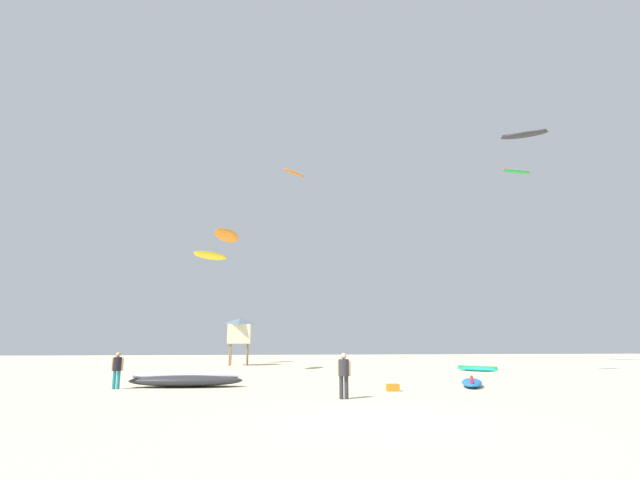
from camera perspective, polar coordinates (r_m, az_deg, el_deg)
The scene contains 13 objects.
ground_plane at distance 14.81m, azimuth 7.14°, elevation -20.34°, with size 120.00×120.00×0.00m, color beige.
person_foreground at distance 19.94m, azimuth 2.79°, elevation -15.14°, with size 0.58×0.40×1.76m.
person_midground at distance 25.58m, azimuth -22.59°, elevation -13.57°, with size 0.56×0.38×1.69m.
kite_grounded_near at distance 26.20m, azimuth 17.31°, elevation -15.58°, with size 2.24×3.60×0.42m.
kite_grounded_mid at distance 38.47m, azimuth 17.89°, elevation -14.10°, with size 2.86×2.85×0.38m.
kite_grounded_far at distance 25.60m, azimuth -15.37°, elevation -15.53°, with size 5.50×1.62×0.68m.
lifeguard_tower at distance 45.07m, azimuth -9.38°, elevation -10.37°, with size 2.30×2.30×4.15m.
cooler_box at distance 23.13m, azimuth 8.49°, elevation -16.67°, with size 0.56×0.36×0.32m, color orange.
kite_aloft_0 at distance 56.28m, azimuth -3.04°, elevation 7.85°, with size 3.17×3.25×0.82m.
kite_aloft_1 at distance 53.50m, azimuth 22.73°, elevation 11.27°, with size 4.50×3.19×0.54m.
kite_aloft_2 at distance 37.37m, azimuth 21.97°, elevation 7.44°, with size 2.39×1.11×0.34m.
kite_aloft_3 at distance 37.07m, azimuth -10.79°, elevation 0.50°, with size 2.28×3.93×0.95m.
kite_aloft_4 at distance 48.07m, azimuth -12.66°, elevation -1.80°, with size 3.61×4.15×0.83m.
Camera 1 is at (-3.12, -14.30, 2.30)m, focal length 27.41 mm.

